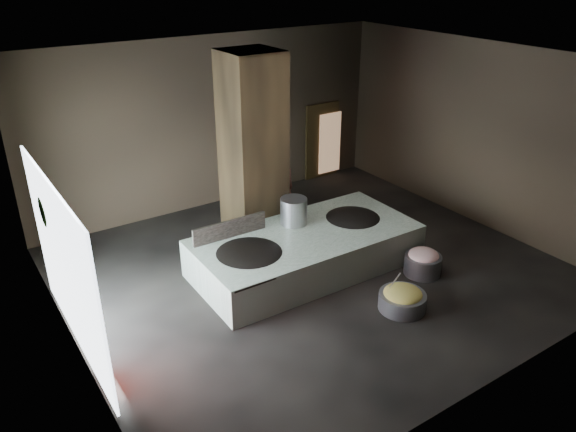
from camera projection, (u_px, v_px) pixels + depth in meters
floor at (311, 272)px, 12.37m from camera, size 10.00×9.00×0.10m
ceiling at (316, 59)px, 10.40m from camera, size 10.00×9.00×0.10m
back_wall at (212, 123)px, 14.80m from camera, size 10.00×0.10×4.50m
front_wall at (502, 271)px, 7.97m from camera, size 10.00×0.10×4.50m
left_wall at (55, 240)px, 8.85m from camera, size 0.10×9.00×4.50m
right_wall at (477, 134)px, 13.92m from camera, size 0.10×9.00×4.50m
pillar at (253, 152)px, 12.66m from camera, size 1.20×1.20×4.50m
hearth_platform at (306, 250)px, 12.29m from camera, size 4.92×2.41×0.85m
platform_cap at (306, 235)px, 12.12m from camera, size 4.78×2.29×0.03m
wok_left at (249, 257)px, 11.38m from camera, size 1.54×1.54×0.42m
wok_left_rim at (249, 254)px, 11.35m from camera, size 1.57×1.57×0.05m
wok_right at (353, 221)px, 12.87m from camera, size 1.43×1.43×0.40m
wok_right_rim at (353, 218)px, 12.84m from camera, size 1.47×1.47×0.05m
stock_pot at (294, 212)px, 12.42m from camera, size 0.59×0.59×0.64m
splash_guard at (230, 230)px, 11.86m from camera, size 1.70×0.09×0.42m
cook at (282, 189)px, 14.19m from camera, size 0.70×0.49×1.80m
veg_basin at (402, 301)px, 10.96m from camera, size 1.22×1.22×0.34m
veg_fill at (403, 293)px, 10.88m from camera, size 0.76×0.76×0.23m
ladle at (393, 284)px, 10.84m from camera, size 0.03×0.37×0.66m
meat_basin at (423, 264)px, 12.15m from camera, size 0.89×0.89×0.44m
meat_fill at (424, 255)px, 12.05m from camera, size 0.66×0.66×0.25m
doorway_near at (254, 157)px, 15.82m from camera, size 1.18×0.08×2.38m
doorway_near_glow at (253, 157)px, 15.96m from camera, size 0.77×0.04×1.82m
doorway_far at (322, 142)px, 17.03m from camera, size 1.18×0.08×2.38m
doorway_far_glow at (330, 143)px, 17.09m from camera, size 0.79×0.04×1.86m
left_opening at (65, 268)px, 9.33m from camera, size 0.04×4.20×3.10m
pavilion_sliver at (100, 344)px, 8.71m from camera, size 0.05×0.90×1.70m
tree_silhouette at (49, 211)px, 9.95m from camera, size 0.28×1.10×1.10m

